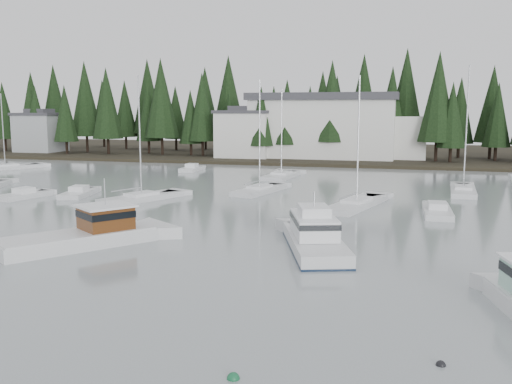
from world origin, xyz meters
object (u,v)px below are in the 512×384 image
lobster_boat_brown (84,237)px  cabin_cruiser_center (314,239)px  runabout_1 (437,213)px  sailboat_1 (357,206)px  sailboat_4 (5,169)px  harbor_inn (335,126)px  sailboat_5 (463,192)px  sailboat_10 (142,200)px  runabout_3 (192,170)px  runabout_0 (24,196)px  runabout_4 (79,194)px  sailboat_2 (281,177)px  house_west (245,133)px  sailboat_8 (260,192)px  house_far_west (40,131)px

lobster_boat_brown → cabin_cruiser_center: lobster_boat_brown is taller
cabin_cruiser_center → runabout_1: cabin_cruiser_center is taller
sailboat_1 → sailboat_4: (-52.48, 18.96, -0.00)m
harbor_inn → sailboat_5: size_ratio=2.14×
sailboat_10 → runabout_3: size_ratio=2.46×
runabout_1 → runabout_3: size_ratio=1.35×
cabin_cruiser_center → runabout_0: 33.91m
lobster_boat_brown → runabout_4: bearing=69.1°
runabout_4 → runabout_1: bearing=-102.8°
cabin_cruiser_center → sailboat_2: (-10.26, 36.26, -0.57)m
sailboat_10 → runabout_4: size_ratio=1.96×
runabout_1 → harbor_inn: bearing=15.8°
sailboat_4 → runabout_4: sailboat_4 is taller
lobster_boat_brown → cabin_cruiser_center: (14.53, 2.94, 0.07)m
runabout_1 → sailboat_5: bearing=-14.4°
house_west → sailboat_4: sailboat_4 is taller
sailboat_2 → runabout_0: 31.21m
house_west → sailboat_5: size_ratio=0.69×
sailboat_1 → sailboat_8: (-10.72, 6.28, 0.01)m
sailboat_8 → runabout_1: 19.46m
cabin_cruiser_center → sailboat_10: sailboat_10 is taller
house_west → runabout_3: house_west is taller
sailboat_1 → sailboat_5: sailboat_5 is taller
sailboat_1 → sailboat_10: sailboat_10 is taller
sailboat_8 → sailboat_1: bearing=-107.8°
runabout_1 → runabout_3: same height
sailboat_4 → sailboat_8: (41.76, -12.68, 0.02)m
house_west → cabin_cruiser_center: bearing=-69.8°
house_far_west → runabout_4: bearing=-50.9°
house_west → runabout_1: 54.27m
cabin_cruiser_center → runabout_3: bearing=12.6°
house_far_west → lobster_boat_brown: house_far_west is taller
house_west → runabout_4: 44.29m
runabout_3 → house_west: bearing=-8.8°
runabout_4 → lobster_boat_brown: bearing=-157.7°
cabin_cruiser_center → sailboat_2: size_ratio=0.87×
house_west → sailboat_1: size_ratio=0.78×
sailboat_10 → runabout_4: 7.52m
sailboat_2 → sailboat_4: (-41.10, -0.73, -0.00)m
house_far_west → runabout_1: 86.07m
house_far_west → house_west: bearing=-2.7°
lobster_boat_brown → cabin_cruiser_center: bearing=-42.5°
house_west → sailboat_2: (11.69, -23.35, -4.60)m
runabout_3 → cabin_cruiser_center: bearing=-150.5°
house_west → sailboat_5: 45.92m
house_far_west → sailboat_10: size_ratio=0.68×
harbor_inn → cabin_cruiser_center: size_ratio=2.89×
runabout_0 → runabout_1: bearing=-73.3°
sailboat_2 → runabout_1: 28.35m
house_west → runabout_0: size_ratio=1.67×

